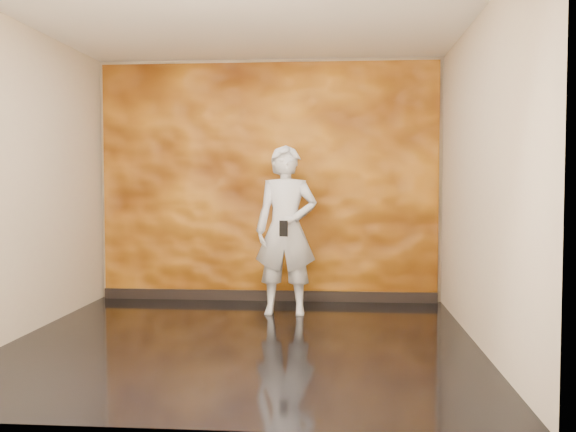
# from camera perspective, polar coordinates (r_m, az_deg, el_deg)

# --- Properties ---
(room) EXTENTS (4.02, 4.02, 2.81)m
(room) POSITION_cam_1_polar(r_m,az_deg,el_deg) (5.51, -4.06, 3.22)
(room) COLOR black
(room) RESTS_ON ground
(feature_wall) EXTENTS (3.90, 0.06, 2.75)m
(feature_wall) POSITION_cam_1_polar(r_m,az_deg,el_deg) (7.46, -1.77, 3.02)
(feature_wall) COLOR orange
(feature_wall) RESTS_ON ground
(baseboard) EXTENTS (3.90, 0.04, 0.12)m
(baseboard) POSITION_cam_1_polar(r_m,az_deg,el_deg) (7.53, -1.79, -7.07)
(baseboard) COLOR black
(baseboard) RESTS_ON ground
(man) EXTENTS (0.65, 0.44, 1.76)m
(man) POSITION_cam_1_polar(r_m,az_deg,el_deg) (6.69, -0.17, -1.26)
(man) COLOR #9DA3AD
(man) RESTS_ON ground
(phone) EXTENTS (0.09, 0.04, 0.16)m
(phone) POSITION_cam_1_polar(r_m,az_deg,el_deg) (6.42, -0.39, -1.12)
(phone) COLOR black
(phone) RESTS_ON man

